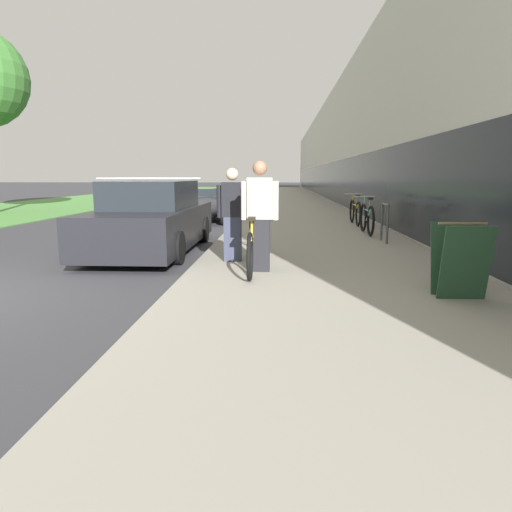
# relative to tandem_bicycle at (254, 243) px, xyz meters

# --- Properties ---
(sidewalk_slab) EXTENTS (4.40, 70.00, 0.12)m
(sidewalk_slab) POSITION_rel_tandem_bicycle_xyz_m (1.18, 18.93, -0.43)
(sidewalk_slab) COLOR gray
(sidewalk_slab) RESTS_ON ground
(storefront_facade) EXTENTS (10.01, 70.00, 6.56)m
(storefront_facade) POSITION_rel_tandem_bicycle_xyz_m (8.41, 26.93, 2.79)
(storefront_facade) COLOR silver
(storefront_facade) RESTS_ON ground
(lawn_strip) EXTENTS (7.64, 70.00, 0.03)m
(lawn_strip) POSITION_rel_tandem_bicycle_xyz_m (-11.79, 22.93, -0.47)
(lawn_strip) COLOR #518E42
(lawn_strip) RESTS_ON ground
(tandem_bicycle) EXTENTS (0.52, 2.85, 0.86)m
(tandem_bicycle) POSITION_rel_tandem_bicycle_xyz_m (0.00, 0.00, 0.00)
(tandem_bicycle) COLOR black
(tandem_bicycle) RESTS_ON sidewalk_slab
(person_rider) EXTENTS (0.56, 0.22, 1.66)m
(person_rider) POSITION_rel_tandem_bicycle_xyz_m (0.10, -0.38, 0.46)
(person_rider) COLOR black
(person_rider) RESTS_ON sidewalk_slab
(person_bystander) EXTENTS (0.53, 0.21, 1.56)m
(person_bystander) POSITION_rel_tandem_bicycle_xyz_m (-0.39, 0.43, 0.42)
(person_bystander) COLOR #33384C
(person_bystander) RESTS_ON sidewalk_slab
(bike_rack_hoop) EXTENTS (0.05, 0.60, 0.84)m
(bike_rack_hoop) POSITION_rel_tandem_bicycle_xyz_m (2.70, 2.86, 0.14)
(bike_rack_hoop) COLOR #4C4C51
(bike_rack_hoop) RESTS_ON sidewalk_slab
(cruiser_bike_nearest) EXTENTS (0.52, 1.72, 0.93)m
(cruiser_bike_nearest) POSITION_rel_tandem_bicycle_xyz_m (2.59, 4.29, 0.02)
(cruiser_bike_nearest) COLOR black
(cruiser_bike_nearest) RESTS_ON sidewalk_slab
(cruiser_bike_middle) EXTENTS (0.52, 1.85, 0.91)m
(cruiser_bike_middle) POSITION_rel_tandem_bicycle_xyz_m (2.66, 6.57, 0.01)
(cruiser_bike_middle) COLOR black
(cruiser_bike_middle) RESTS_ON sidewalk_slab
(sandwich_board_sign) EXTENTS (0.56, 0.56, 0.90)m
(sandwich_board_sign) POSITION_rel_tandem_bicycle_xyz_m (2.54, -1.79, 0.08)
(sandwich_board_sign) COLOR #23472D
(sandwich_board_sign) RESTS_ON sidewalk_slab
(parked_sedan_curbside) EXTENTS (1.85, 4.71, 1.52)m
(parked_sedan_curbside) POSITION_rel_tandem_bicycle_xyz_m (-2.21, 2.05, 0.18)
(parked_sedan_curbside) COLOR black
(parked_sedan_curbside) RESTS_ON ground
(vintage_roadster_curbside) EXTENTS (1.74, 4.22, 1.10)m
(vintage_roadster_curbside) POSITION_rel_tandem_bicycle_xyz_m (-2.10, 8.47, -0.00)
(vintage_roadster_curbside) COLOR black
(vintage_roadster_curbside) RESTS_ON ground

